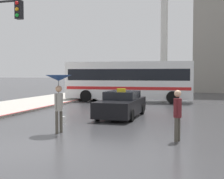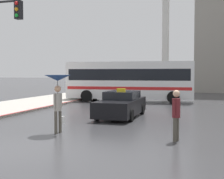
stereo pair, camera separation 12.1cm
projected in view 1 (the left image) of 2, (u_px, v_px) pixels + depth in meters
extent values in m
plane|color=#38383A|center=(20.00, 150.00, 9.37)|extent=(300.00, 300.00, 0.00)
cube|color=black|center=(121.00, 107.00, 16.49)|extent=(1.80, 4.62, 0.78)
cube|color=black|center=(122.00, 95.00, 16.68)|extent=(1.58, 2.08, 0.42)
cylinder|color=black|center=(131.00, 115.00, 14.89)|extent=(0.20, 0.60, 0.60)
cylinder|color=black|center=(97.00, 114.00, 15.36)|extent=(0.20, 0.60, 0.60)
cylinder|color=black|center=(142.00, 109.00, 17.64)|extent=(0.20, 0.60, 0.60)
cylinder|color=black|center=(113.00, 108.00, 18.11)|extent=(0.20, 0.60, 0.60)
cube|color=yellow|center=(121.00, 90.00, 16.44)|extent=(0.44, 0.16, 0.16)
cube|color=silver|center=(129.00, 80.00, 25.82)|extent=(10.43, 3.08, 2.99)
cube|color=black|center=(129.00, 75.00, 25.80)|extent=(9.92, 3.07, 0.91)
cube|color=red|center=(129.00, 88.00, 25.85)|extent=(10.12, 3.09, 0.24)
cylinder|color=black|center=(174.00, 95.00, 26.25)|extent=(0.97, 0.33, 0.96)
cylinder|color=black|center=(173.00, 97.00, 23.92)|extent=(0.97, 0.33, 0.96)
cylinder|color=black|center=(94.00, 94.00, 27.80)|extent=(0.97, 0.33, 0.96)
cylinder|color=black|center=(86.00, 96.00, 25.46)|extent=(0.97, 0.33, 0.96)
cylinder|color=#4C473D|center=(57.00, 122.00, 11.93)|extent=(0.15, 0.15, 0.86)
cylinder|color=#4C473D|center=(61.00, 122.00, 12.10)|extent=(0.15, 0.15, 0.86)
cylinder|color=gray|center=(59.00, 102.00, 11.98)|extent=(0.35, 0.35, 0.68)
sphere|color=tan|center=(59.00, 89.00, 11.95)|extent=(0.25, 0.25, 0.25)
cylinder|color=gray|center=(55.00, 101.00, 11.83)|extent=(0.09, 0.09, 0.58)
cylinder|color=gray|center=(62.00, 101.00, 12.12)|extent=(0.09, 0.09, 0.58)
cone|color=navy|center=(59.00, 78.00, 11.93)|extent=(1.01, 1.01, 0.23)
cylinder|color=black|center=(59.00, 87.00, 11.95)|extent=(0.02, 0.02, 0.69)
cube|color=white|center=(63.00, 120.00, 12.25)|extent=(0.16, 0.20, 0.28)
cylinder|color=#4C473D|center=(179.00, 129.00, 10.66)|extent=(0.15, 0.15, 0.81)
cylinder|color=#4C473D|center=(176.00, 130.00, 10.48)|extent=(0.15, 0.15, 0.81)
cylinder|color=maroon|center=(178.00, 108.00, 10.53)|extent=(0.34, 0.34, 0.64)
sphere|color=#DBAD89|center=(178.00, 94.00, 10.50)|extent=(0.24, 0.24, 0.24)
cylinder|color=maroon|center=(180.00, 106.00, 10.67)|extent=(0.09, 0.09, 0.55)
cylinder|color=maroon|center=(176.00, 107.00, 10.38)|extent=(0.09, 0.09, 0.55)
cube|color=black|center=(19.00, 10.00, 13.43)|extent=(0.28, 0.28, 0.80)
sphere|color=red|center=(17.00, 3.00, 13.27)|extent=(0.16, 0.16, 0.16)
sphere|color=orange|center=(17.00, 9.00, 13.28)|extent=(0.16, 0.16, 0.16)
sphere|color=green|center=(17.00, 15.00, 13.29)|extent=(0.16, 0.16, 0.16)
cube|color=white|center=(164.00, 16.00, 45.25)|extent=(0.90, 0.90, 21.20)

